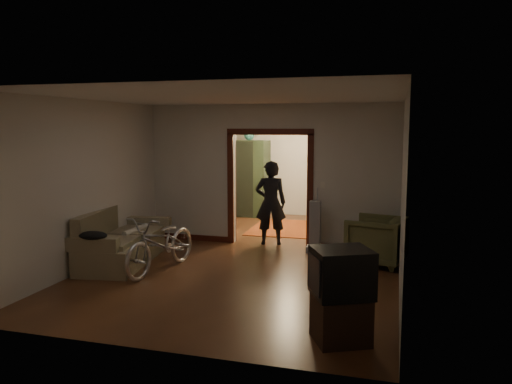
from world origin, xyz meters
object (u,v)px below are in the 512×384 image
at_px(locker, 249,178).
at_px(armchair, 376,240).
at_px(bicycle, 162,243).
at_px(person, 271,203).
at_px(desk, 344,205).
at_px(sofa, 122,236).

bearing_deg(locker, armchair, -44.09).
xyz_separation_m(bicycle, person, (1.24, 2.34, 0.37)).
bearing_deg(person, locker, -80.75).
relative_size(person, locker, 0.84).
bearing_deg(desk, bicycle, -106.36).
height_order(person, locker, locker).
bearing_deg(armchair, desk, -153.26).
bearing_deg(sofa, person, 34.71).
height_order(armchair, locker, locker).
xyz_separation_m(person, locker, (-1.34, 2.98, 0.16)).
relative_size(sofa, bicycle, 1.12).
distance_m(armchair, locker, 5.26).
distance_m(locker, desk, 2.56).
bearing_deg(locker, sofa, -94.52).
xyz_separation_m(sofa, person, (2.14, 2.07, 0.38)).
bearing_deg(armchair, sofa, -62.07).
bearing_deg(bicycle, desk, 74.89).
relative_size(bicycle, locker, 0.90).
relative_size(bicycle, person, 1.07).
bearing_deg(bicycle, person, 70.58).
relative_size(person, desk, 1.63).
xyz_separation_m(sofa, desk, (3.28, 5.17, -0.08)).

